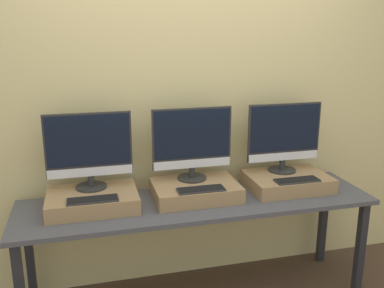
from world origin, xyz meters
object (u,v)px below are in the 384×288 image
monitor_right (284,136)px  keyboard_right (297,180)px  keyboard_left (93,200)px  monitor_left (89,149)px  keyboard_center (201,189)px  monitor_center (192,142)px

monitor_right → keyboard_right: bearing=-90.0°
keyboard_left → monitor_left: bearing=90.0°
monitor_left → keyboard_center: monitor_left is taller
keyboard_left → keyboard_center: bearing=0.0°
monitor_left → keyboard_left: monitor_left is taller
monitor_left → monitor_right: size_ratio=1.00×
keyboard_right → keyboard_left: bearing=180.0°
monitor_center → keyboard_center: 0.33m
keyboard_center → monitor_right: 0.73m
monitor_left → keyboard_right: size_ratio=1.78×
monitor_left → monitor_right: bearing=0.0°
monitor_center → keyboard_center: bearing=-90.0°
monitor_center → monitor_left: bearing=180.0°
monitor_center → keyboard_right: monitor_center is taller
keyboard_center → keyboard_left: bearing=180.0°
monitor_center → monitor_right: 0.65m
keyboard_center → keyboard_right: (0.65, 0.00, 0.00)m
monitor_left → monitor_center: same height
keyboard_left → keyboard_center: size_ratio=1.00×
keyboard_center → keyboard_right: size_ratio=1.00×
monitor_left → keyboard_left: bearing=-90.0°
monitor_left → keyboard_right: bearing=-9.5°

